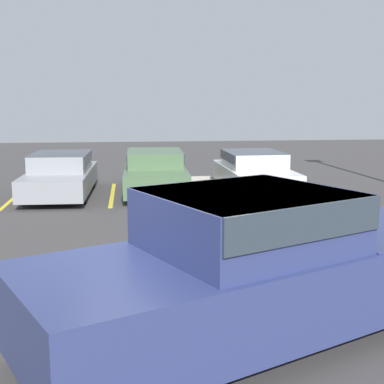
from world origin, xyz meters
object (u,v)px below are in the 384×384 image
Objects in this scene: pickup_truck at (267,264)px; parked_sedan_a at (61,173)px; parked_sedan_b at (155,170)px; wheel_stop_curb at (198,178)px; parked_sedan_c at (254,171)px.

pickup_truck reaches higher than parked_sedan_a.
parked_sedan_b is at bearing 69.11° from pickup_truck.
wheel_stop_curb is at bearing 120.61° from parked_sedan_a.
parked_sedan_b is 1.06× the size of parked_sedan_c.
parked_sedan_c is (2.24, 10.13, -0.24)m from pickup_truck.
pickup_truck is at bearing -93.76° from wheel_stop_curb.
parked_sedan_b is (2.83, 0.23, 0.01)m from parked_sedan_a.
pickup_truck is at bearing -13.46° from parked_sedan_c.
pickup_truck reaches higher than parked_sedan_b.
wheel_stop_curb is at bearing 60.82° from pickup_truck.
wheel_stop_curb is (4.49, 2.50, -0.60)m from parked_sedan_a.
parked_sedan_b is at bearing 96.19° from parked_sedan_a.
parked_sedan_c reaches higher than wheel_stop_curb.
parked_sedan_c is (3.07, -0.29, -0.02)m from parked_sedan_b.
parked_sedan_c is (5.90, -0.06, -0.01)m from parked_sedan_a.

